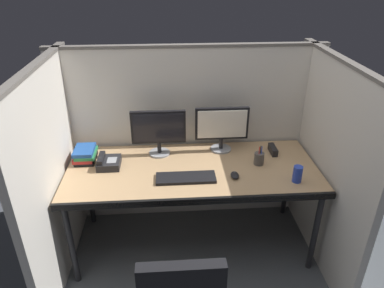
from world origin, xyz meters
The scene contains 14 objects.
ground_plane centered at (0.00, 0.00, 0.00)m, with size 8.00×8.00×0.00m, color #4C5156.
cubicle_partition_rear centered at (0.00, 0.74, 0.79)m, with size 2.21×0.06×1.57m.
cubicle_partition_left centered at (-0.99, 0.20, 0.79)m, with size 0.06×1.41×1.57m.
cubicle_partition_right centered at (0.99, 0.20, 0.79)m, with size 0.06×1.41×1.57m.
desk centered at (0.00, 0.29, 0.69)m, with size 1.90×0.80×0.74m.
monitor_left centered at (-0.25, 0.54, 0.96)m, with size 0.43×0.17×0.37m.
monitor_right centered at (0.26, 0.58, 0.96)m, with size 0.43×0.17×0.37m.
keyboard_main centered at (-0.06, 0.15, 0.75)m, with size 0.43×0.15×0.02m, color black.
computer_mouse centered at (0.30, 0.15, 0.76)m, with size 0.06×0.10×0.04m.
desk_phone centered at (-0.64, 0.37, 0.77)m, with size 0.17×0.19×0.09m.
red_stapler centered at (0.67, 0.49, 0.77)m, with size 0.04×0.15×0.06m, color black.
soda_can centered at (0.73, 0.07, 0.80)m, with size 0.07×0.07×0.12m, color #263FB2.
pen_cup centered at (0.52, 0.32, 0.79)m, with size 0.08×0.08×0.16m.
book_stack centered at (-0.83, 0.48, 0.79)m, with size 0.17×0.22×0.10m.
Camera 1 is at (-0.17, -2.00, 2.15)m, focal length 33.23 mm.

